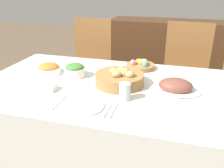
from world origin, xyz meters
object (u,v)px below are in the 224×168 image
object	(u,v)px
chair_far_left	(89,66)
dinner_plate	(83,106)
egg_basket	(141,65)
spoon	(113,110)
green_salad_bowl	(75,70)
butter_dish	(46,87)
drinking_cup	(125,92)
carrot_bowl	(49,69)
sideboard	(164,57)
bread_basket	(120,78)
fork	(59,103)
ham_platter	(175,86)
chair_far_right	(184,75)
knife	(108,110)

from	to	relation	value
chair_far_left	dinner_plate	xyz separation A→B (m)	(0.41, -1.16, 0.20)
egg_basket	spoon	bearing A→B (deg)	-92.46
green_salad_bowl	butter_dish	world-z (taller)	green_salad_bowl
dinner_plate	drinking_cup	world-z (taller)	drinking_cup
dinner_plate	carrot_bowl	bearing A→B (deg)	136.75
egg_basket	green_salad_bowl	xyz separation A→B (m)	(-0.42, -0.29, 0.02)
sideboard	bread_basket	world-z (taller)	sideboard
dinner_plate	sideboard	bearing A→B (deg)	80.98
bread_basket	fork	bearing A→B (deg)	-127.39
sideboard	ham_platter	world-z (taller)	sideboard
bread_basket	spoon	bearing A→B (deg)	-81.52
chair_far_right	chair_far_left	bearing A→B (deg)	-175.42
dinner_plate	chair_far_right	bearing A→B (deg)	64.63
chair_far_left	bread_basket	xyz separation A→B (m)	(0.53, -0.82, 0.24)
knife	bread_basket	bearing A→B (deg)	94.28
bread_basket	chair_far_left	bearing A→B (deg)	123.19
egg_basket	chair_far_left	bearing A→B (deg)	142.51
egg_basket	drinking_cup	xyz separation A→B (m)	(-0.00, -0.55, 0.02)
sideboard	green_salad_bowl	world-z (taller)	sideboard
chair_far_left	drinking_cup	xyz separation A→B (m)	(0.61, -1.02, 0.24)
green_salad_bowl	knife	size ratio (longest dim) A/B	0.90
ham_platter	carrot_bowl	world-z (taller)	same
butter_dish	fork	bearing A→B (deg)	-41.77
egg_basket	knife	size ratio (longest dim) A/B	1.28
spoon	drinking_cup	size ratio (longest dim) A/B	1.70
chair_far_left	sideboard	distance (m)	1.08
sideboard	spoon	size ratio (longest dim) A/B	7.93
chair_far_left	bread_basket	world-z (taller)	chair_far_left
ham_platter	spoon	world-z (taller)	ham_platter
sideboard	carrot_bowl	world-z (taller)	sideboard
green_salad_bowl	chair_far_left	bearing A→B (deg)	104.29
fork	drinking_cup	size ratio (longest dim) A/B	1.70
chair_far_right	carrot_bowl	distance (m)	1.26
knife	spoon	xyz separation A→B (m)	(0.03, 0.00, 0.00)
chair_far_right	egg_basket	size ratio (longest dim) A/B	4.65
chair_far_right	ham_platter	bearing A→B (deg)	-90.80
carrot_bowl	sideboard	bearing A→B (deg)	64.75
bread_basket	egg_basket	size ratio (longest dim) A/B	1.46
carrot_bowl	spoon	xyz separation A→B (m)	(0.60, -0.40, -0.03)
bread_basket	carrot_bowl	bearing A→B (deg)	174.10
carrot_bowl	green_salad_bowl	bearing A→B (deg)	0.38
knife	drinking_cup	size ratio (longest dim) A/B	1.70
dinner_plate	butter_dish	size ratio (longest dim) A/B	1.75
egg_basket	fork	world-z (taller)	egg_basket
ham_platter	spoon	size ratio (longest dim) A/B	1.87
spoon	chair_far_left	bearing A→B (deg)	116.03
dinner_plate	butter_dish	xyz separation A→B (m)	(-0.30, 0.14, 0.01)
knife	spoon	bearing A→B (deg)	0.75
chair_far_right	drinking_cup	world-z (taller)	chair_far_right
chair_far_right	fork	xyz separation A→B (m)	(-0.69, -1.16, 0.20)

